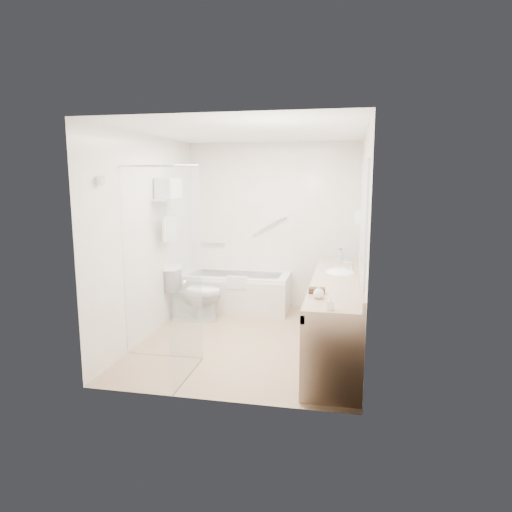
% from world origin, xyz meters
% --- Properties ---
extents(floor, '(3.20, 3.20, 0.00)m').
position_xyz_m(floor, '(0.00, 0.00, 0.00)').
color(floor, '#9B7A5F').
rests_on(floor, ground).
extents(ceiling, '(2.60, 3.20, 0.10)m').
position_xyz_m(ceiling, '(0.00, 0.00, 2.50)').
color(ceiling, white).
rests_on(ceiling, wall_back).
extents(wall_back, '(2.60, 0.10, 2.50)m').
position_xyz_m(wall_back, '(0.00, 1.60, 1.25)').
color(wall_back, silver).
rests_on(wall_back, ground).
extents(wall_front, '(2.60, 0.10, 2.50)m').
position_xyz_m(wall_front, '(0.00, -1.60, 1.25)').
color(wall_front, silver).
rests_on(wall_front, ground).
extents(wall_left, '(0.10, 3.20, 2.50)m').
position_xyz_m(wall_left, '(-1.30, 0.00, 1.25)').
color(wall_left, silver).
rests_on(wall_left, ground).
extents(wall_right, '(0.10, 3.20, 2.50)m').
position_xyz_m(wall_right, '(1.30, 0.00, 1.25)').
color(wall_right, silver).
rests_on(wall_right, ground).
extents(bathtub, '(1.60, 0.73, 0.59)m').
position_xyz_m(bathtub, '(-0.50, 1.24, 0.28)').
color(bathtub, silver).
rests_on(bathtub, floor).
extents(grab_bar_short, '(0.40, 0.03, 0.03)m').
position_xyz_m(grab_bar_short, '(-0.95, 1.56, 0.95)').
color(grab_bar_short, silver).
rests_on(grab_bar_short, wall_back).
extents(grab_bar_long, '(0.53, 0.03, 0.33)m').
position_xyz_m(grab_bar_long, '(-0.05, 1.56, 1.25)').
color(grab_bar_long, silver).
rests_on(grab_bar_long, wall_back).
extents(shower_enclosure, '(0.96, 0.91, 2.11)m').
position_xyz_m(shower_enclosure, '(-0.63, -0.93, 1.07)').
color(shower_enclosure, silver).
rests_on(shower_enclosure, floor).
extents(towel_shelf, '(0.24, 0.55, 0.81)m').
position_xyz_m(towel_shelf, '(-1.17, 0.35, 1.75)').
color(towel_shelf, silver).
rests_on(towel_shelf, wall_left).
extents(vanity_counter, '(0.55, 2.70, 0.95)m').
position_xyz_m(vanity_counter, '(1.02, -0.15, 0.64)').
color(vanity_counter, tan).
rests_on(vanity_counter, floor).
extents(sink, '(0.40, 0.52, 0.14)m').
position_xyz_m(sink, '(1.05, 0.25, 0.82)').
color(sink, silver).
rests_on(sink, vanity_counter).
extents(faucet, '(0.03, 0.03, 0.14)m').
position_xyz_m(faucet, '(1.20, 0.25, 0.93)').
color(faucet, silver).
rests_on(faucet, vanity_counter).
extents(mirror, '(0.02, 2.00, 1.20)m').
position_xyz_m(mirror, '(1.29, -0.15, 1.55)').
color(mirror, '#B1B7BD').
rests_on(mirror, wall_right).
extents(hairdryer_unit, '(0.08, 0.10, 0.18)m').
position_xyz_m(hairdryer_unit, '(1.25, 1.05, 1.45)').
color(hairdryer_unit, silver).
rests_on(hairdryer_unit, wall_right).
extents(toilet, '(0.82, 0.53, 0.76)m').
position_xyz_m(toilet, '(-0.95, 0.64, 0.38)').
color(toilet, silver).
rests_on(toilet, floor).
extents(amenity_basket, '(0.16, 0.11, 0.05)m').
position_xyz_m(amenity_basket, '(0.85, -0.85, 0.88)').
color(amenity_basket, '#452618').
rests_on(amenity_basket, vanity_counter).
extents(soap_bottle_a, '(0.08, 0.13, 0.05)m').
position_xyz_m(soap_bottle_a, '(1.00, -1.40, 0.88)').
color(soap_bottle_a, silver).
rests_on(soap_bottle_a, vanity_counter).
extents(soap_bottle_b, '(0.13, 0.15, 0.10)m').
position_xyz_m(soap_bottle_b, '(0.88, -1.05, 0.90)').
color(soap_bottle_b, silver).
rests_on(soap_bottle_b, vanity_counter).
extents(water_bottle_left, '(0.05, 0.05, 0.17)m').
position_xyz_m(water_bottle_left, '(1.07, 0.29, 0.93)').
color(water_bottle_left, silver).
rests_on(water_bottle_left, vanity_counter).
extents(water_bottle_mid, '(0.06, 0.06, 0.19)m').
position_xyz_m(water_bottle_mid, '(1.03, 0.89, 0.94)').
color(water_bottle_mid, silver).
rests_on(water_bottle_mid, vanity_counter).
extents(water_bottle_right, '(0.06, 0.06, 0.19)m').
position_xyz_m(water_bottle_right, '(1.05, 0.88, 0.94)').
color(water_bottle_right, silver).
rests_on(water_bottle_right, vanity_counter).
extents(drinking_glass_near, '(0.08, 0.08, 0.09)m').
position_xyz_m(drinking_glass_near, '(1.00, 0.43, 0.89)').
color(drinking_glass_near, silver).
rests_on(drinking_glass_near, vanity_counter).
extents(drinking_glass_far, '(0.10, 0.10, 0.09)m').
position_xyz_m(drinking_glass_far, '(0.82, 0.23, 0.90)').
color(drinking_glass_far, silver).
rests_on(drinking_glass_far, vanity_counter).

